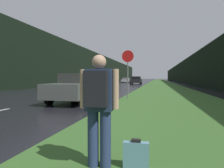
{
  "coord_description": "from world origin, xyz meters",
  "views": [
    {
      "loc": [
        6.0,
        0.35,
        1.28
      ],
      "look_at": [
        2.65,
        15.03,
        0.81
      ],
      "focal_mm": 32.0,
      "sensor_mm": 36.0,
      "label": 1
    }
  ],
  "objects_px": {
    "hitchhiker_with_backpack": "(99,103)",
    "suitcase": "(136,155)",
    "stop_sign": "(128,69)",
    "car_passing_far": "(136,80)",
    "car_passing_near": "(79,87)",
    "car_oncoming": "(126,80)"
  },
  "relations": [
    {
      "from": "car_passing_near",
      "to": "car_oncoming",
      "type": "bearing_deg",
      "value": -84.74
    },
    {
      "from": "hitchhiker_with_backpack",
      "to": "car_passing_near",
      "type": "bearing_deg",
      "value": 110.5
    },
    {
      "from": "stop_sign",
      "to": "hitchhiker_with_backpack",
      "type": "xyz_separation_m",
      "value": [
        0.95,
        -9.25,
        -0.89
      ]
    },
    {
      "from": "hitchhiker_with_backpack",
      "to": "suitcase",
      "type": "bearing_deg",
      "value": 7.92
    },
    {
      "from": "hitchhiker_with_backpack",
      "to": "suitcase",
      "type": "relative_size",
      "value": 3.78
    },
    {
      "from": "car_passing_far",
      "to": "car_oncoming",
      "type": "distance_m",
      "value": 12.05
    },
    {
      "from": "hitchhiker_with_backpack",
      "to": "car_passing_near",
      "type": "xyz_separation_m",
      "value": [
        -3.31,
        7.38,
        -0.16
      ]
    },
    {
      "from": "stop_sign",
      "to": "car_oncoming",
      "type": "height_order",
      "value": "stop_sign"
    },
    {
      "from": "hitchhiker_with_backpack",
      "to": "suitcase",
      "type": "xyz_separation_m",
      "value": [
        0.51,
        0.1,
        -0.73
      ]
    },
    {
      "from": "suitcase",
      "to": "car_passing_near",
      "type": "bearing_deg",
      "value": 114.05
    },
    {
      "from": "stop_sign",
      "to": "car_passing_near",
      "type": "relative_size",
      "value": 0.63
    },
    {
      "from": "car_oncoming",
      "to": "stop_sign",
      "type": "bearing_deg",
      "value": -81.09
    },
    {
      "from": "hitchhiker_with_backpack",
      "to": "car_oncoming",
      "type": "bearing_deg",
      "value": 94.64
    },
    {
      "from": "hitchhiker_with_backpack",
      "to": "car_passing_far",
      "type": "xyz_separation_m",
      "value": [
        -3.31,
        37.0,
        -0.13
      ]
    },
    {
      "from": "car_passing_near",
      "to": "car_oncoming",
      "type": "xyz_separation_m",
      "value": [
        -3.78,
        41.06,
        -0.08
      ]
    },
    {
      "from": "stop_sign",
      "to": "car_passing_far",
      "type": "bearing_deg",
      "value": 94.88
    },
    {
      "from": "stop_sign",
      "to": "car_passing_far",
      "type": "relative_size",
      "value": 0.61
    },
    {
      "from": "car_passing_near",
      "to": "car_oncoming",
      "type": "height_order",
      "value": "car_passing_near"
    },
    {
      "from": "suitcase",
      "to": "car_oncoming",
      "type": "xyz_separation_m",
      "value": [
        -7.6,
        48.34,
        0.49
      ]
    },
    {
      "from": "hitchhiker_with_backpack",
      "to": "suitcase",
      "type": "height_order",
      "value": "hitchhiker_with_backpack"
    },
    {
      "from": "hitchhiker_with_backpack",
      "to": "car_passing_near",
      "type": "distance_m",
      "value": 8.09
    },
    {
      "from": "stop_sign",
      "to": "suitcase",
      "type": "bearing_deg",
      "value": -80.95
    }
  ]
}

